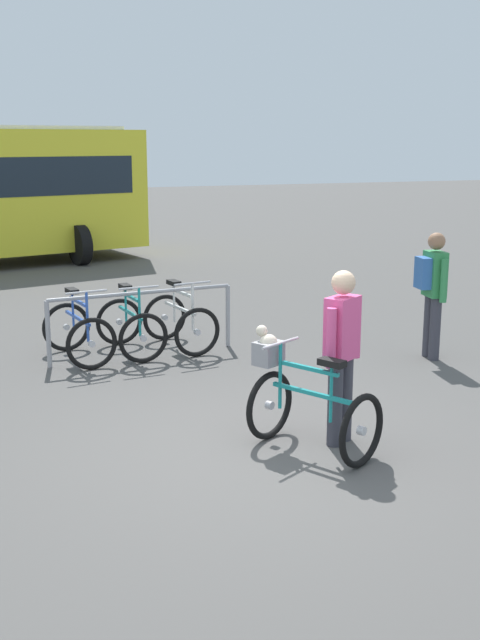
% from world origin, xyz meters
% --- Properties ---
extents(ground_plane, '(80.00, 80.00, 0.00)m').
position_xyz_m(ground_plane, '(0.00, 0.00, 0.00)').
color(ground_plane, '#514F4C').
extents(bike_rack_rail, '(2.50, 0.24, 0.88)m').
position_xyz_m(bike_rack_rail, '(-0.14, 3.56, 0.64)').
color(bike_rack_rail, '#99999E').
rests_on(bike_rack_rail, ground).
extents(racked_bike_blue, '(0.82, 1.17, 0.97)m').
position_xyz_m(racked_bike_blue, '(-0.96, 3.68, 0.37)').
color(racked_bike_blue, black).
rests_on(racked_bike_blue, ground).
extents(racked_bike_teal, '(0.75, 1.17, 0.98)m').
position_xyz_m(racked_bike_teal, '(-0.26, 3.73, 0.37)').
color(racked_bike_teal, black).
rests_on(racked_bike_teal, ground).
extents(racked_bike_white, '(0.82, 1.19, 0.97)m').
position_xyz_m(racked_bike_white, '(0.44, 3.78, 0.37)').
color(racked_bike_white, black).
rests_on(racked_bike_white, ground).
extents(featured_bicycle, '(1.09, 1.26, 1.09)m').
position_xyz_m(featured_bicycle, '(0.45, -0.07, 0.49)').
color(featured_bicycle, black).
rests_on(featured_bicycle, ground).
extents(person_with_featured_bike, '(0.47, 0.35, 1.64)m').
position_xyz_m(person_with_featured_bike, '(0.84, -0.06, 0.91)').
color(person_with_featured_bike, '#383842').
rests_on(person_with_featured_bike, ground).
extents(pedestrian_with_backpack, '(0.37, 0.52, 1.64)m').
position_xyz_m(pedestrian_with_backpack, '(3.33, 2.14, 0.94)').
color(pedestrian_with_backpack, '#383842').
rests_on(pedestrian_with_backpack, ground).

